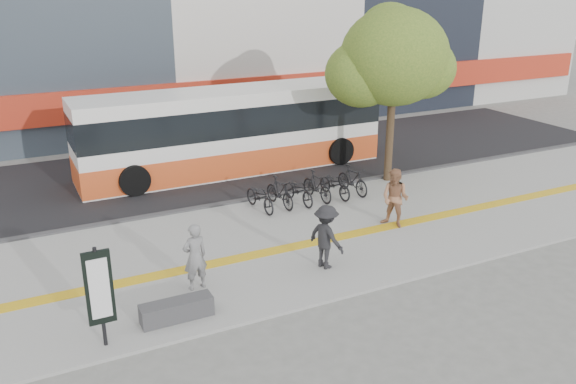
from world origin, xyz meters
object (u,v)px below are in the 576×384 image
bus (233,133)px  seated_woman (195,257)px  street_tree (392,59)px  pedestrian_dark (326,237)px  signboard (99,289)px  bench (177,310)px  pedestrian_tan (395,198)px

bus → seated_woman: (-4.33, -8.55, -0.62)m
street_tree → pedestrian_dark: bearing=-136.6°
signboard → seated_woman: size_ratio=1.31×
bench → pedestrian_dark: size_ratio=0.94×
bus → pedestrian_dark: 9.03m
street_tree → pedestrian_tan: bearing=-121.8°
bench → street_tree: street_tree is taller
pedestrian_dark → pedestrian_tan: bearing=-83.3°
bench → street_tree: size_ratio=0.25×
signboard → street_tree: street_tree is taller
signboard → street_tree: 13.40m
bus → seated_woman: 9.61m
street_tree → signboard: bearing=-150.9°
street_tree → bus: 6.62m
signboard → bench: bearing=10.8°
seated_woman → pedestrian_tan: size_ratio=0.94×
bus → seated_woman: bus is taller
pedestrian_tan → pedestrian_dark: bearing=-94.6°
bench → pedestrian_dark: bearing=10.1°
pedestrian_dark → street_tree: bearing=-64.1°
seated_woman → pedestrian_dark: (3.38, -0.40, 0.01)m
bus → pedestrian_dark: bearing=-96.1°
signboard → pedestrian_dark: 5.91m
signboard → bus: size_ratio=0.19×
bus → seated_woman: bearing=-116.8°
bench → seated_woman: (0.82, 1.15, 0.62)m
bus → street_tree: bearing=-38.5°
pedestrian_tan → street_tree: bearing=119.4°
bench → seated_woman: size_ratio=0.95×
street_tree → seated_woman: size_ratio=3.75×
bench → pedestrian_dark: (4.20, 0.74, 0.63)m
bus → pedestrian_dark: (-0.95, -8.96, -0.61)m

